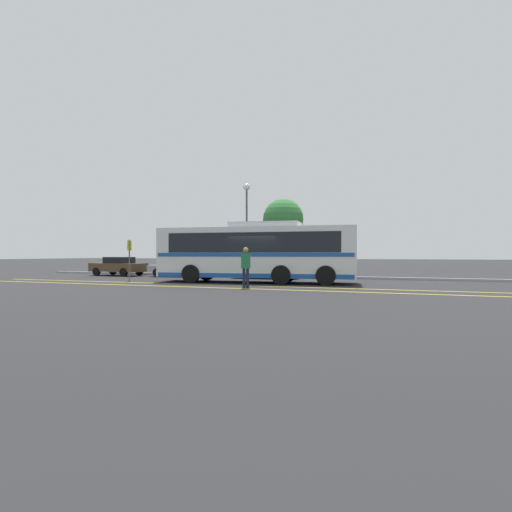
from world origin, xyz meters
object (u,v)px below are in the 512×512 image
Objects in this scene: street_lamp at (247,210)px; bus_stop_sign at (129,255)px; parked_car_0 at (118,266)px; parked_car_2 at (267,268)px; transit_bus at (256,251)px; parked_car_1 at (179,267)px; tree_0 at (283,219)px; pedestrian_0 at (246,265)px.

bus_stop_sign is at bearing -118.63° from street_lamp.
parked_car_0 is 11.20m from parked_car_2.
parked_car_1 is at bearing 56.13° from transit_bus.
bus_stop_sign reaches higher than parked_car_2.
tree_0 reaches higher than parked_car_1.
transit_bus is 2.58× the size of parked_car_2.
bus_stop_sign is 9.29m from street_lamp.
street_lamp reaches higher than pedestrian_0.
bus_stop_sign is (0.11, -5.64, 0.87)m from parked_car_1.
pedestrian_0 is (7.80, -7.33, 0.45)m from parked_car_1.
parked_car_2 is at bearing -82.85° from parked_car_0.
street_lamp is at bearing 110.41° from parked_car_1.
street_lamp reaches higher than bus_stop_sign.
street_lamp is at bearing -70.58° from parked_car_0.
street_lamp is 1.11× the size of tree_0.
parked_car_2 is 2.32× the size of pedestrian_0.
parked_car_2 is 1.83× the size of bus_stop_sign.
parked_car_1 is at bearing -154.87° from street_lamp.
transit_bus is 7.09m from street_lamp.
bus_stop_sign is at bearing -3.57° from parked_car_1.
tree_0 is at bearing -55.13° from parked_car_0.
bus_stop_sign is (-6.28, -5.75, 0.84)m from parked_car_2.
pedestrian_0 is at bearing 42.05° from parked_car_1.
pedestrian_0 is 0.29× the size of street_lamp.
street_lamp is (-3.51, 9.34, 3.63)m from pedestrian_0.
street_lamp reaches higher than parked_car_2.
parked_car_1 is at bearing -80.58° from parked_car_0.
parked_car_2 is at bearing 83.07° from pedestrian_0.
parked_car_2 is at bearing -53.22° from bus_stop_sign.
parked_car_2 is at bearing 86.26° from parked_car_1.
parked_car_0 is 0.64× the size of street_lamp.
transit_bus reaches higher than parked_car_0.
street_lamp reaches higher than parked_car_0.
pedestrian_0 is (0.74, -3.55, -0.63)m from transit_bus.
transit_bus reaches higher than parked_car_2.
parked_car_2 is (11.19, 0.53, -0.03)m from parked_car_0.
parked_car_1 is 10.71m from pedestrian_0.
parked_car_0 is at bearing -89.76° from parked_car_1.
pedestrian_0 is 0.79× the size of bus_stop_sign.
parked_car_1 is at bearing -4.54° from bus_stop_sign.
parked_car_2 is at bearing -85.11° from tree_0.
tree_0 is (1.61, 3.85, -0.40)m from street_lamp.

